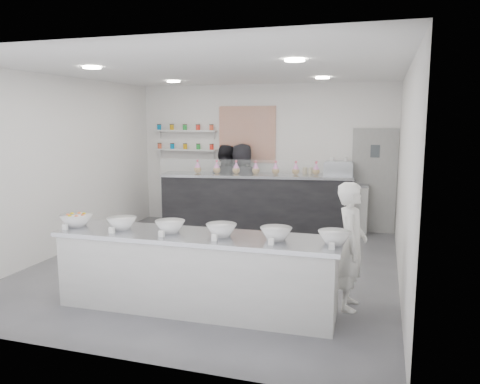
% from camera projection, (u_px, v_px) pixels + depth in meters
% --- Properties ---
extents(floor, '(6.00, 6.00, 0.00)m').
position_uv_depth(floor, '(215.00, 265.00, 7.38)').
color(floor, '#515156').
rests_on(floor, ground).
extents(ceiling, '(6.00, 6.00, 0.00)m').
position_uv_depth(ceiling, '(214.00, 70.00, 6.91)').
color(ceiling, white).
rests_on(ceiling, floor).
extents(back_wall, '(5.50, 0.00, 5.50)m').
position_uv_depth(back_wall, '(263.00, 156.00, 9.98)').
color(back_wall, white).
rests_on(back_wall, floor).
extents(left_wall, '(0.00, 6.00, 6.00)m').
position_uv_depth(left_wall, '(63.00, 166.00, 7.94)').
color(left_wall, white).
rests_on(left_wall, floor).
extents(right_wall, '(0.00, 6.00, 6.00)m').
position_uv_depth(right_wall, '(405.00, 178.00, 6.35)').
color(right_wall, white).
rests_on(right_wall, floor).
extents(back_door, '(0.88, 0.04, 2.10)m').
position_uv_depth(back_door, '(374.00, 181.00, 9.35)').
color(back_door, gray).
rests_on(back_door, floor).
extents(pattern_panel, '(1.25, 0.03, 1.20)m').
position_uv_depth(pattern_panel, '(247.00, 134.00, 9.98)').
color(pattern_panel, '#A1340F').
rests_on(pattern_panel, back_wall).
extents(jar_shelf_lower, '(1.45, 0.22, 0.04)m').
position_uv_depth(jar_shelf_lower, '(186.00, 150.00, 10.37)').
color(jar_shelf_lower, silver).
rests_on(jar_shelf_lower, back_wall).
extents(jar_shelf_upper, '(1.45, 0.22, 0.04)m').
position_uv_depth(jar_shelf_upper, '(185.00, 131.00, 10.31)').
color(jar_shelf_upper, silver).
rests_on(jar_shelf_upper, back_wall).
extents(preserve_jars, '(1.45, 0.10, 0.56)m').
position_uv_depth(preserve_jars, '(185.00, 137.00, 10.31)').
color(preserve_jars, '#E25734').
rests_on(preserve_jars, jar_shelf_lower).
extents(downlight_0, '(0.24, 0.24, 0.02)m').
position_uv_depth(downlight_0, '(92.00, 68.00, 6.37)').
color(downlight_0, white).
rests_on(downlight_0, ceiling).
extents(downlight_1, '(0.24, 0.24, 0.02)m').
position_uv_depth(downlight_1, '(295.00, 60.00, 5.56)').
color(downlight_1, white).
rests_on(downlight_1, ceiling).
extents(downlight_2, '(0.24, 0.24, 0.02)m').
position_uv_depth(downlight_2, '(173.00, 82.00, 8.83)').
color(downlight_2, white).
rests_on(downlight_2, ceiling).
extents(downlight_3, '(0.24, 0.24, 0.02)m').
position_uv_depth(downlight_3, '(323.00, 78.00, 8.01)').
color(downlight_3, white).
rests_on(downlight_3, ceiling).
extents(prep_counter, '(3.45, 0.87, 0.94)m').
position_uv_depth(prep_counter, '(196.00, 272.00, 5.63)').
color(prep_counter, silver).
rests_on(prep_counter, floor).
extents(back_bar, '(3.87, 1.27, 1.18)m').
position_uv_depth(back_bar, '(256.00, 203.00, 9.51)').
color(back_bar, black).
rests_on(back_bar, floor).
extents(sneeze_guard, '(3.71, 0.59, 0.32)m').
position_uv_depth(sneeze_guard, '(254.00, 168.00, 9.06)').
color(sneeze_guard, white).
rests_on(sneeze_guard, back_bar).
extents(espresso_ledge, '(1.34, 0.43, 0.99)m').
position_uv_depth(espresso_ledge, '(334.00, 208.00, 9.48)').
color(espresso_ledge, silver).
rests_on(espresso_ledge, floor).
extents(espresso_machine, '(0.57, 0.39, 0.43)m').
position_uv_depth(espresso_machine, '(339.00, 173.00, 9.34)').
color(espresso_machine, '#93969E').
rests_on(espresso_machine, espresso_ledge).
extents(cup_stacks, '(0.24, 0.24, 0.31)m').
position_uv_depth(cup_stacks, '(308.00, 175.00, 9.53)').
color(cup_stacks, gray).
rests_on(cup_stacks, espresso_ledge).
extents(prep_bowls, '(3.62, 0.56, 0.14)m').
position_uv_depth(prep_bowls, '(195.00, 228.00, 5.54)').
color(prep_bowls, white).
rests_on(prep_bowls, prep_counter).
extents(label_cards, '(3.31, 0.04, 0.07)m').
position_uv_depth(label_cards, '(177.00, 242.00, 5.08)').
color(label_cards, white).
rests_on(label_cards, prep_counter).
extents(cookie_bags, '(2.54, 0.54, 0.27)m').
position_uv_depth(cookie_bags, '(256.00, 167.00, 9.39)').
color(cookie_bags, '#FF7CE0').
rests_on(cookie_bags, back_bar).
extents(woman_prep, '(0.39, 0.58, 1.55)m').
position_uv_depth(woman_prep, '(351.00, 246.00, 5.63)').
color(woman_prep, white).
rests_on(woman_prep, floor).
extents(staff_left, '(0.88, 0.70, 1.75)m').
position_uv_depth(staff_left, '(225.00, 186.00, 9.92)').
color(staff_left, black).
rests_on(staff_left, floor).
extents(staff_right, '(0.92, 0.65, 1.78)m').
position_uv_depth(staff_right, '(242.00, 186.00, 9.80)').
color(staff_right, black).
rests_on(staff_right, floor).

